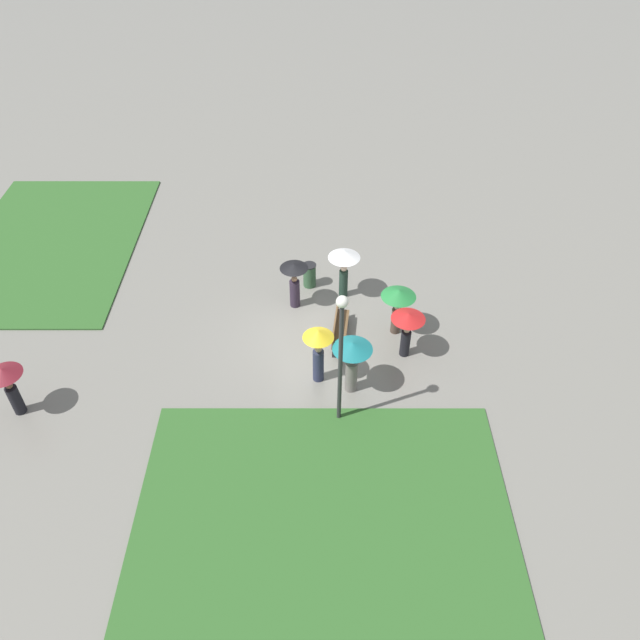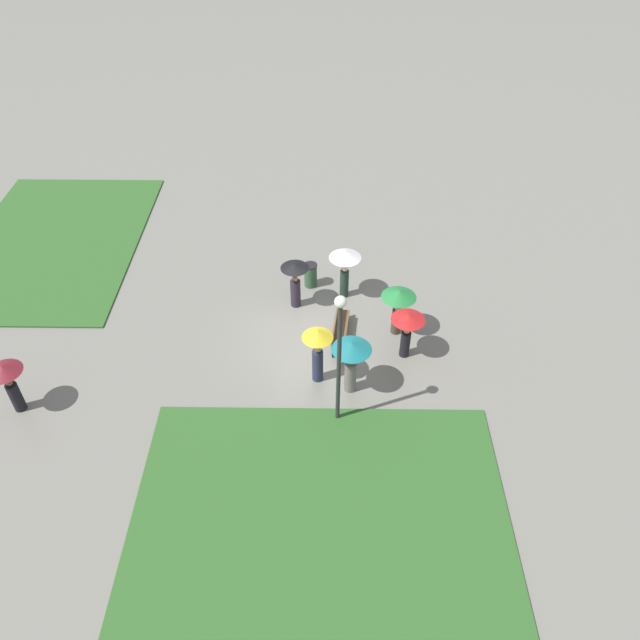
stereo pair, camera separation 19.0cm
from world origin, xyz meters
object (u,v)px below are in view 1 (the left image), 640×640
Objects in this scene: trash_bin at (310,275)px; crowd_person_green at (398,300)px; crowd_person_black at (294,278)px; lone_walker_mid_plaza at (7,381)px; crowd_person_red at (407,325)px; crowd_person_yellow at (318,346)px; crowd_person_white at (344,261)px; lamp_post at (341,346)px; park_bench at (339,328)px; crowd_person_teal at (352,356)px.

trash_bin is 0.52× the size of crowd_person_green.
crowd_person_black is 1.01× the size of lone_walker_mid_plaza.
crowd_person_red reaches higher than trash_bin.
crowd_person_yellow reaches higher than lone_walker_mid_plaza.
crowd_person_white is 0.96× the size of crowd_person_yellow.
crowd_person_red is 4.36m from crowd_person_black.
lamp_post is 2.58× the size of crowd_person_green.
lamp_post is at bearing -171.58° from trash_bin.
crowd_person_black is (1.74, 1.48, 0.71)m from park_bench.
crowd_person_teal is 1.07× the size of lone_walker_mid_plaza.
crowd_person_white is at bearing 106.61° from crowd_person_yellow.
lone_walker_mid_plaza is (-3.51, 11.32, -0.09)m from crowd_person_green.
park_bench is at bearing -1.00° from lamp_post.
crowd_person_teal is at bearing 37.65° from crowd_person_green.
crowd_person_white is 1.82m from crowd_person_black.
trash_bin is 1.44m from crowd_person_black.
park_bench is 1.03× the size of crowd_person_white.
crowd_person_yellow is (-1.82, 0.66, 0.92)m from park_bench.
crowd_person_teal is at bearing -165.09° from park_bench.
crowd_person_teal reaches higher than lone_walker_mid_plaza.
lone_walker_mid_plaza is (-6.02, 8.42, 0.81)m from trash_bin.
crowd_person_teal reaches higher than crowd_person_black.
crowd_person_white is at bearing -86.64° from lone_walker_mid_plaza.
crowd_person_yellow reaches higher than crowd_person_white.
crowd_person_yellow reaches higher than crowd_person_red.
park_bench is 2.44m from crowd_person_teal.
park_bench is at bearing -97.59° from lone_walker_mid_plaza.
crowd_person_black reaches higher than crowd_person_red.
trash_bin reaches higher than park_bench.
crowd_person_green is 0.91× the size of crowd_person_white.
trash_bin is at bearing 122.70° from crowd_person_yellow.
crowd_person_black is (2.47, 3.59, -0.08)m from crowd_person_red.
crowd_person_green is 1.11m from crowd_person_red.
crowd_person_yellow is (0.42, 0.99, -0.01)m from crowd_person_teal.
lamp_post is 4.52m from crowd_person_green.
park_bench is 4.18m from lamp_post.
trash_bin is at bearing 83.73° from crowd_person_teal.
crowd_person_green is at bearing -72.70° from park_bench.
crowd_person_green is (2.60, -1.58, -0.04)m from crowd_person_teal.
crowd_person_white is at bearing -69.74° from crowd_person_green.
lone_walker_mid_plaza is (-2.42, 11.52, 0.00)m from crowd_person_red.
lamp_post is 2.27× the size of crowd_person_yellow.
crowd_person_white is at bearing 135.68° from crowd_person_black.
lamp_post is 2.67× the size of crowd_person_red.
crowd_person_red is at bearing -102.55° from park_bench.
crowd_person_black is at bearing 93.80° from crowd_person_teal.
park_bench is 3.04m from trash_bin.
crowd_person_red is at bearing 79.09° from crowd_person_green.
lone_walker_mid_plaza is at bearing 114.98° from park_bench.
crowd_person_black is (1.37, 3.40, -0.17)m from crowd_person_green.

